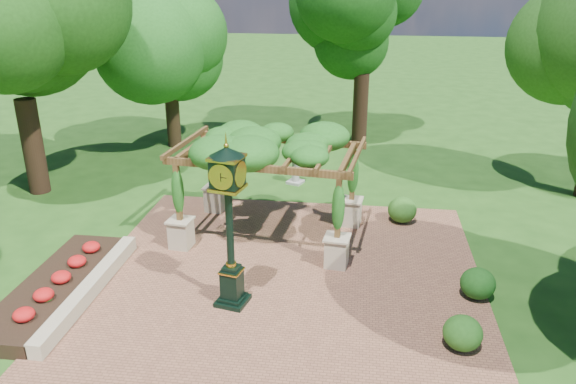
# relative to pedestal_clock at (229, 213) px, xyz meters

# --- Properties ---
(ground) EXTENTS (120.00, 120.00, 0.00)m
(ground) POSITION_rel_pedestal_clock_xyz_m (1.08, -0.62, -2.38)
(ground) COLOR #1E4714
(ground) RESTS_ON ground
(brick_plaza) EXTENTS (10.00, 12.00, 0.04)m
(brick_plaza) POSITION_rel_pedestal_clock_xyz_m (1.08, 0.38, -2.36)
(brick_plaza) COLOR brown
(brick_plaza) RESTS_ON ground
(border_wall) EXTENTS (0.35, 5.00, 0.40)m
(border_wall) POSITION_rel_pedestal_clock_xyz_m (-3.52, -0.12, -2.18)
(border_wall) COLOR #C6B793
(border_wall) RESTS_ON ground
(flower_bed) EXTENTS (1.50, 5.00, 0.36)m
(flower_bed) POSITION_rel_pedestal_clock_xyz_m (-4.42, -0.12, -2.20)
(flower_bed) COLOR red
(flower_bed) RESTS_ON ground
(pedestal_clock) EXTENTS (0.93, 0.93, 3.97)m
(pedestal_clock) POSITION_rel_pedestal_clock_xyz_m (0.00, 0.00, 0.00)
(pedestal_clock) COLOR black
(pedestal_clock) RESTS_ON brick_plaza
(pergola) EXTENTS (5.52, 3.82, 3.27)m
(pergola) POSITION_rel_pedestal_clock_xyz_m (0.28, 3.74, 0.31)
(pergola) COLOR tan
(pergola) RESTS_ON brick_plaza
(sundial) EXTENTS (0.69, 0.69, 0.98)m
(sundial) POSITION_rel_pedestal_clock_xyz_m (0.51, 8.28, -1.95)
(sundial) COLOR #9B9B93
(sundial) RESTS_ON ground
(shrub_front) EXTENTS (1.01, 1.01, 0.74)m
(shrub_front) POSITION_rel_pedestal_clock_xyz_m (5.14, -1.04, -1.97)
(shrub_front) COLOR #255C1A
(shrub_front) RESTS_ON brick_plaza
(shrub_mid) EXTENTS (1.04, 1.04, 0.75)m
(shrub_mid) POSITION_rel_pedestal_clock_xyz_m (5.80, 1.03, -1.96)
(shrub_mid) COLOR #194A14
(shrub_mid) RESTS_ON brick_plaza
(shrub_back) EXTENTS (1.12, 1.12, 0.81)m
(shrub_back) POSITION_rel_pedestal_clock_xyz_m (4.24, 5.23, -1.94)
(shrub_back) COLOR #295A1A
(shrub_back) RESTS_ON brick_plaza
(tree_west_near) EXTENTS (4.71, 4.71, 8.68)m
(tree_west_near) POSITION_rel_pedestal_clock_xyz_m (-8.49, 6.24, 3.58)
(tree_west_near) COLOR #331F14
(tree_west_near) RESTS_ON ground
(tree_west_far) EXTENTS (4.15, 4.15, 7.00)m
(tree_west_far) POSITION_rel_pedestal_clock_xyz_m (-5.48, 12.31, 2.43)
(tree_west_far) COLOR #302112
(tree_west_far) RESTS_ON ground
(tree_north) EXTENTS (4.26, 4.26, 8.04)m
(tree_north) POSITION_rel_pedestal_clock_xyz_m (2.76, 14.11, 3.14)
(tree_north) COLOR #311D13
(tree_north) RESTS_ON ground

